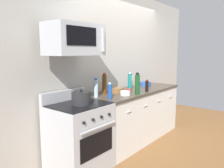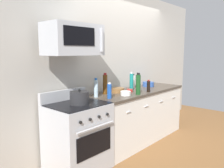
# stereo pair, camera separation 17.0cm
# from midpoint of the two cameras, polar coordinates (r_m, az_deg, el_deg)

# --- Properties ---
(ground_plane) EXTENTS (6.20, 6.20, 0.00)m
(ground_plane) POSITION_cam_midpoint_polar(r_m,az_deg,el_deg) (4.31, 4.97, -13.60)
(ground_plane) COLOR brown
(back_wall) EXTENTS (5.16, 0.10, 2.70)m
(back_wall) POSITION_cam_midpoint_polar(r_m,az_deg,el_deg) (4.25, 0.59, 4.84)
(back_wall) COLOR #B7B2A8
(back_wall) RESTS_ON ground_plane
(counter_unit) EXTENTS (2.07, 0.66, 0.92)m
(counter_unit) POSITION_cam_midpoint_polar(r_m,az_deg,el_deg) (4.16, 5.06, -7.71)
(counter_unit) COLOR silver
(counter_unit) RESTS_ON ground_plane
(range_oven) EXTENTS (0.76, 0.69, 1.07)m
(range_oven) POSITION_cam_midpoint_polar(r_m,az_deg,el_deg) (3.15, -9.85, -12.99)
(range_oven) COLOR #B7BABF
(range_oven) RESTS_ON ground_plane
(microwave) EXTENTS (0.74, 0.44, 0.40)m
(microwave) POSITION_cam_midpoint_polar(r_m,az_deg,el_deg) (2.97, -11.04, 10.94)
(microwave) COLOR #B7BABF
(bottle_sparkling_teal) EXTENTS (0.07, 0.07, 0.32)m
(bottle_sparkling_teal) POSITION_cam_midpoint_polar(r_m,az_deg,el_deg) (4.00, 3.27, 0.62)
(bottle_sparkling_teal) COLOR #197F7A
(bottle_sparkling_teal) RESTS_ON countertop_slab
(bottle_wine_amber) EXTENTS (0.07, 0.07, 0.34)m
(bottle_wine_amber) POSITION_cam_midpoint_polar(r_m,az_deg,el_deg) (3.62, -3.27, -0.05)
(bottle_wine_amber) COLOR #59330F
(bottle_wine_amber) RESTS_ON countertop_slab
(bottle_wine_green) EXTENTS (0.08, 0.08, 0.35)m
(bottle_wine_green) POSITION_cam_midpoint_polar(r_m,az_deg,el_deg) (3.63, 5.06, 0.00)
(bottle_wine_green) COLOR #19471E
(bottle_wine_green) RESTS_ON countertop_slab
(bottle_water_clear) EXTENTS (0.06, 0.06, 0.29)m
(bottle_water_clear) POSITION_cam_midpoint_polar(r_m,az_deg,el_deg) (3.38, -5.50, -1.09)
(bottle_water_clear) COLOR silver
(bottle_water_clear) RESTS_ON countertop_slab
(bottle_vinegar_white) EXTENTS (0.07, 0.07, 0.27)m
(bottle_vinegar_white) POSITION_cam_midpoint_polar(r_m,az_deg,el_deg) (4.24, 3.56, 0.69)
(bottle_vinegar_white) COLOR silver
(bottle_vinegar_white) RESTS_ON countertop_slab
(bottle_soy_sauce_dark) EXTENTS (0.06, 0.06, 0.21)m
(bottle_soy_sauce_dark) POSITION_cam_midpoint_polar(r_m,az_deg,el_deg) (3.88, 7.54, -0.50)
(bottle_soy_sauce_dark) COLOR black
(bottle_soy_sauce_dark) RESTS_ON countertop_slab
(bottle_soda_blue) EXTENTS (0.06, 0.06, 0.23)m
(bottle_soda_blue) POSITION_cam_midpoint_polar(r_m,az_deg,el_deg) (3.29, -2.05, -1.77)
(bottle_soda_blue) COLOR #1E4CA5
(bottle_soda_blue) RESTS_ON countertop_slab
(bowl_blue_mixing) EXTENTS (0.22, 0.22, 0.09)m
(bowl_blue_mixing) POSITION_cam_midpoint_polar(r_m,az_deg,el_deg) (4.50, 7.31, 0.05)
(bowl_blue_mixing) COLOR #2D519E
(bowl_blue_mixing) RESTS_ON countertop_slab
(bowl_white_ceramic) EXTENTS (0.16, 0.16, 0.07)m
(bowl_white_ceramic) POSITION_cam_midpoint_polar(r_m,az_deg,el_deg) (3.55, 1.95, -2.29)
(bowl_white_ceramic) COLOR white
(bowl_white_ceramic) RESTS_ON countertop_slab
(bowl_red_small) EXTENTS (0.10, 0.10, 0.04)m
(bowl_red_small) POSITION_cam_midpoint_polar(r_m,az_deg,el_deg) (3.87, 2.91, -1.57)
(bowl_red_small) COLOR #B72D28
(bowl_red_small) RESTS_ON countertop_slab
(bowl_wooden_salad) EXTENTS (0.23, 0.23, 0.07)m
(bowl_wooden_salad) POSITION_cam_midpoint_polar(r_m,az_deg,el_deg) (3.80, -0.23, -1.50)
(bowl_wooden_salad) COLOR brown
(bowl_wooden_salad) RESTS_ON countertop_slab
(stockpot) EXTENTS (0.25, 0.25, 0.20)m
(stockpot) POSITION_cam_midpoint_polar(r_m,az_deg,el_deg) (2.96, -9.42, -3.51)
(stockpot) COLOR #262628
(stockpot) RESTS_ON range_oven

